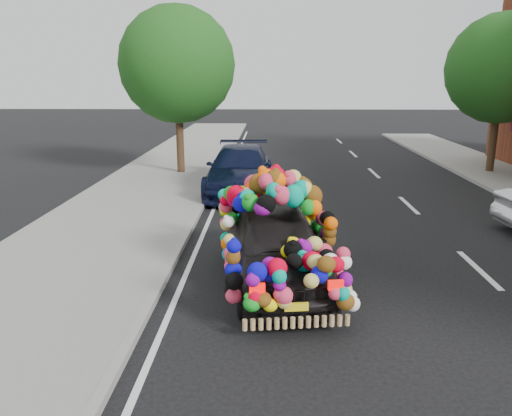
{
  "coord_description": "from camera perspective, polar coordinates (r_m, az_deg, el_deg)",
  "views": [
    {
      "loc": [
        -0.45,
        -9.11,
        3.59
      ],
      "look_at": [
        -0.7,
        0.06,
        1.18
      ],
      "focal_mm": 35.0,
      "sensor_mm": 36.0,
      "label": 1
    }
  ],
  "objects": [
    {
      "name": "sidewalk",
      "position": [
        10.5,
        -20.19,
        -5.88
      ],
      "size": [
        4.0,
        60.0,
        0.12
      ],
      "primitive_type": "cube",
      "color": "gray",
      "rests_on": "ground"
    },
    {
      "name": "lane_markings",
      "position": [
        10.59,
        24.08,
        -6.41
      ],
      "size": [
        6.0,
        50.0,
        0.01
      ],
      "primitive_type": null,
      "color": "silver",
      "rests_on": "ground"
    },
    {
      "name": "kerb",
      "position": [
        9.95,
        -9.64,
        -6.26
      ],
      "size": [
        0.15,
        60.0,
        0.13
      ],
      "primitive_type": "cube",
      "color": "gray",
      "rests_on": "ground"
    },
    {
      "name": "ground",
      "position": [
        9.8,
        4.09,
        -6.82
      ],
      "size": [
        100.0,
        100.0,
        0.0
      ],
      "primitive_type": "plane",
      "color": "black",
      "rests_on": "ground"
    },
    {
      "name": "tree_near_sidewalk",
      "position": [
        18.91,
        -9.0,
        15.85
      ],
      "size": [
        4.2,
        4.2,
        6.13
      ],
      "color": "#332114",
      "rests_on": "ground"
    },
    {
      "name": "navy_sedan",
      "position": [
        16.03,
        -1.86,
        4.4
      ],
      "size": [
        2.05,
        4.99,
        1.45
      ],
      "primitive_type": "imported",
      "rotation": [
        0.0,
        0.0,
        -0.0
      ],
      "color": "black",
      "rests_on": "ground"
    },
    {
      "name": "tree_far_b",
      "position": [
        20.89,
        26.25,
        14.08
      ],
      "size": [
        4.0,
        4.0,
        5.9
      ],
      "color": "#332114",
      "rests_on": "ground"
    },
    {
      "name": "plush_art_car",
      "position": [
        8.81,
        2.35,
        -2.19
      ],
      "size": [
        2.51,
        4.45,
        2.02
      ],
      "rotation": [
        0.0,
        0.0,
        0.13
      ],
      "color": "black",
      "rests_on": "ground"
    }
  ]
}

